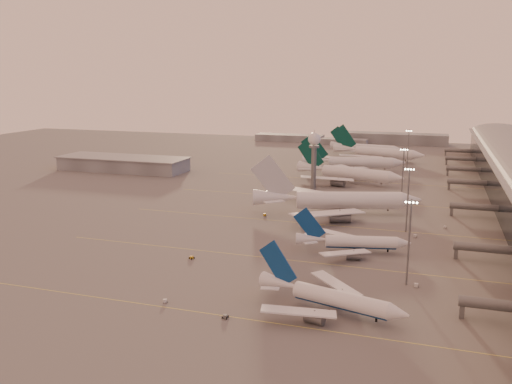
% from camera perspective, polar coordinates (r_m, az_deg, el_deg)
% --- Properties ---
extents(ground, '(700.00, 700.00, 0.00)m').
position_cam_1_polar(ground, '(173.36, -4.13, -7.48)').
color(ground, '#5E5C5C').
rests_on(ground, ground).
extents(taxiway_markings, '(180.00, 185.25, 0.02)m').
position_cam_1_polar(taxiway_markings, '(217.32, 8.91, -3.50)').
color(taxiway_markings, '#DFD44E').
rests_on(taxiway_markings, ground).
extents(hangar, '(82.00, 27.00, 8.50)m').
position_cam_1_polar(hangar, '(347.54, -13.80, 2.93)').
color(hangar, slate).
rests_on(hangar, ground).
extents(radar_tower, '(6.40, 6.40, 31.10)m').
position_cam_1_polar(radar_tower, '(279.35, 6.14, 4.47)').
color(radar_tower, slate).
rests_on(radar_tower, ground).
extents(mast_a, '(3.60, 0.56, 25.00)m').
position_cam_1_polar(mast_a, '(157.34, 15.82, -4.73)').
color(mast_a, slate).
rests_on(mast_a, ground).
extents(mast_b, '(3.60, 0.56, 25.00)m').
position_cam_1_polar(mast_b, '(210.72, 15.70, -0.46)').
color(mast_b, slate).
rests_on(mast_b, ground).
extents(mast_c, '(3.60, 0.56, 25.00)m').
position_cam_1_polar(mast_c, '(264.89, 15.20, 2.10)').
color(mast_c, slate).
rests_on(mast_c, ground).
extents(mast_d, '(3.60, 0.56, 25.00)m').
position_cam_1_polar(mast_d, '(353.92, 15.71, 4.53)').
color(mast_d, slate).
rests_on(mast_d, ground).
extents(distant_horizon, '(165.00, 37.50, 9.00)m').
position_cam_1_polar(distant_horizon, '(482.77, 10.97, 5.54)').
color(distant_horizon, slate).
rests_on(distant_horizon, ground).
extents(narrowbody_near, '(40.27, 31.72, 16.07)m').
position_cam_1_polar(narrowbody_near, '(139.40, 7.80, -11.19)').
color(narrowbody_near, white).
rests_on(narrowbody_near, ground).
extents(narrowbody_mid, '(38.61, 30.49, 15.28)m').
position_cam_1_polar(narrowbody_mid, '(184.77, 10.14, -5.38)').
color(narrowbody_mid, white).
rests_on(narrowbody_mid, ground).
extents(widebody_white, '(70.78, 55.90, 25.63)m').
position_cam_1_polar(widebody_white, '(233.86, 8.59, -1.24)').
color(widebody_white, white).
rests_on(widebody_white, ground).
extents(greentail_a, '(61.91, 49.33, 23.03)m').
position_cam_1_polar(greentail_a, '(302.53, 9.76, 1.72)').
color(greentail_a, white).
rests_on(greentail_a, ground).
extents(greentail_b, '(63.35, 50.67, 23.25)m').
position_cam_1_polar(greentail_b, '(340.27, 10.24, 2.86)').
color(greentail_b, white).
rests_on(greentail_b, ground).
extents(greentail_c, '(64.88, 51.77, 24.01)m').
position_cam_1_polar(greentail_c, '(385.94, 12.71, 3.87)').
color(greentail_c, white).
rests_on(greentail_c, ground).
extents(greentail_d, '(55.64, 44.62, 20.31)m').
position_cam_1_polar(greentail_d, '(414.32, 11.52, 4.39)').
color(greentail_d, white).
rests_on(greentail_d, ground).
extents(gsv_truck_a, '(5.15, 3.61, 1.97)m').
position_cam_1_polar(gsv_truck_a, '(146.17, -9.41, -11.06)').
color(gsv_truck_a, silver).
rests_on(gsv_truck_a, ground).
extents(gsv_tug_near, '(1.91, 3.16, 0.90)m').
position_cam_1_polar(gsv_tug_near, '(136.11, -3.26, -12.98)').
color(gsv_tug_near, '#535558').
rests_on(gsv_tug_near, ground).
extents(gsv_catering_a, '(5.15, 2.56, 4.17)m').
position_cam_1_polar(gsv_catering_a, '(160.10, 16.62, -8.89)').
color(gsv_catering_a, silver).
rests_on(gsv_catering_a, ground).
extents(gsv_tug_mid, '(3.60, 2.94, 0.89)m').
position_cam_1_polar(gsv_tug_mid, '(177.75, -6.79, -6.88)').
color(gsv_tug_mid, '#C49217').
rests_on(gsv_tug_mid, ground).
extents(gsv_truck_b, '(5.92, 2.56, 2.33)m').
position_cam_1_polar(gsv_truck_b, '(207.21, 16.53, -4.31)').
color(gsv_truck_b, silver).
rests_on(gsv_truck_b, ground).
extents(gsv_truck_c, '(6.00, 4.11, 2.28)m').
position_cam_1_polar(gsv_truck_c, '(228.68, 1.03, -2.26)').
color(gsv_truck_c, '#C49217').
rests_on(gsv_truck_c, ground).
extents(gsv_catering_b, '(4.77, 3.40, 3.58)m').
position_cam_1_polar(gsv_catering_b, '(222.74, 19.33, -3.19)').
color(gsv_catering_b, silver).
rests_on(gsv_catering_b, ground).
extents(gsv_tug_far, '(3.00, 4.14, 1.07)m').
position_cam_1_polar(gsv_tug_far, '(267.88, 7.67, -0.34)').
color(gsv_tug_far, silver).
rests_on(gsv_tug_far, ground).
extents(gsv_truck_d, '(2.59, 6.11, 2.41)m').
position_cam_1_polar(gsv_truck_d, '(301.38, 0.73, 1.30)').
color(gsv_truck_d, silver).
rests_on(gsv_truck_d, ground).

